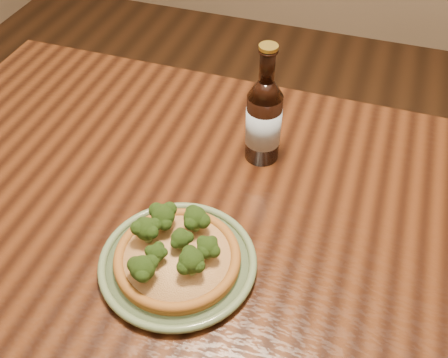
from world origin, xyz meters
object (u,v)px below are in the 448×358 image
(pizza, at_px, (176,254))
(beer_bottle, at_px, (264,119))
(plate, at_px, (178,262))
(table, at_px, (263,261))

(pizza, distance_m, beer_bottle, 0.33)
(pizza, xyz_separation_m, beer_bottle, (0.06, 0.32, 0.07))
(plate, relative_size, beer_bottle, 1.04)
(table, xyz_separation_m, plate, (-0.12, -0.12, 0.10))
(table, height_order, plate, plate)
(pizza, bearing_deg, table, 44.81)
(plate, bearing_deg, pizza, 140.44)
(table, relative_size, beer_bottle, 6.17)
(beer_bottle, bearing_deg, plate, -89.02)
(table, distance_m, beer_bottle, 0.28)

